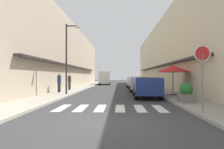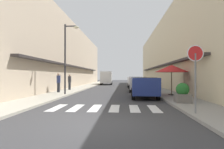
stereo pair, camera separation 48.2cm
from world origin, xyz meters
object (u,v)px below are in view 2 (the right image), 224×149
object	(u,v)px
delivery_van	(107,77)
pedestrian_walking_far	(59,82)
round_street_sign	(195,61)
cafe_umbrella	(172,69)
parked_car_near	(144,85)
parked_car_mid	(138,82)
parked_car_far	(135,81)
pedestrian_walking_near	(70,82)
planter_corner	(183,93)
street_lamp	(67,52)

from	to	relation	value
delivery_van	pedestrian_walking_far	world-z (taller)	delivery_van
round_street_sign	pedestrian_walking_far	distance (m)	12.81
delivery_van	cafe_umbrella	world-z (taller)	cafe_umbrella
parked_car_near	parked_car_mid	size ratio (longest dim) A/B	1.00
round_street_sign	parked_car_near	bearing A→B (deg)	101.64
parked_car_mid	cafe_umbrella	xyz separation A→B (m)	(2.19, -4.65, 1.21)
parked_car_far	pedestrian_walking_far	xyz separation A→B (m)	(-7.28, -8.26, 0.11)
pedestrian_walking_far	pedestrian_walking_near	bearing A→B (deg)	-95.72
parked_car_mid	parked_car_far	xyz separation A→B (m)	(0.00, 5.60, -0.00)
round_street_sign	planter_corner	xyz separation A→B (m)	(0.45, 3.20, -1.54)
round_street_sign	street_lamp	bearing A→B (deg)	133.33
parked_car_near	delivery_van	size ratio (longest dim) A/B	0.79
street_lamp	planter_corner	world-z (taller)	street_lamp
parked_car_mid	delivery_van	world-z (taller)	delivery_van
planter_corner	parked_car_mid	bearing A→B (deg)	101.25
parked_car_mid	round_street_sign	bearing A→B (deg)	-83.75
parked_car_near	pedestrian_walking_near	distance (m)	9.56
parked_car_mid	pedestrian_walking_far	xyz separation A→B (m)	(-7.28, -2.67, 0.11)
pedestrian_walking_near	planter_corner	bearing A→B (deg)	57.76
round_street_sign	street_lamp	size ratio (longest dim) A/B	0.47
street_lamp	round_street_sign	bearing A→B (deg)	-46.67
parked_car_far	delivery_van	xyz separation A→B (m)	(-4.60, 10.38, 0.48)
delivery_van	parked_car_near	bearing A→B (deg)	-77.99
parked_car_near	cafe_umbrella	distance (m)	2.70
cafe_umbrella	delivery_van	bearing A→B (deg)	108.22
parked_car_far	round_street_sign	distance (m)	17.78
street_lamp	pedestrian_walking_far	world-z (taller)	street_lamp
street_lamp	parked_car_near	bearing A→B (deg)	-12.64
cafe_umbrella	planter_corner	bearing A→B (deg)	-95.64
parked_car_near	parked_car_far	xyz separation A→B (m)	(-0.00, 11.27, -0.00)
street_lamp	pedestrian_walking_near	bearing A→B (deg)	103.56
parked_car_far	round_street_sign	bearing A→B (deg)	-85.72
parked_car_far	delivery_van	world-z (taller)	delivery_van
parked_car_mid	round_street_sign	distance (m)	12.23
parked_car_near	pedestrian_walking_far	bearing A→B (deg)	157.60
round_street_sign	delivery_van	bearing A→B (deg)	101.93
delivery_van	street_lamp	xyz separation A→B (m)	(-1.40, -20.30, 2.13)
street_lamp	pedestrian_walking_far	xyz separation A→B (m)	(-1.27, 1.65, -2.51)
cafe_umbrella	pedestrian_walking_far	world-z (taller)	cafe_umbrella
delivery_van	planter_corner	distance (m)	25.69
cafe_umbrella	pedestrian_walking_near	size ratio (longest dim) A/B	1.55
parked_car_mid	street_lamp	bearing A→B (deg)	-144.27
street_lamp	pedestrian_walking_near	xyz separation A→B (m)	(-1.19, 4.94, -2.55)
parked_car_mid	pedestrian_walking_near	distance (m)	7.22
round_street_sign	parked_car_far	bearing A→B (deg)	94.28
delivery_van	cafe_umbrella	size ratio (longest dim) A/B	2.15
parked_car_mid	pedestrian_walking_far	bearing A→B (deg)	-159.88
planter_corner	cafe_umbrella	bearing A→B (deg)	84.36
parked_car_mid	planter_corner	xyz separation A→B (m)	(1.77, -8.89, -0.30)
planter_corner	pedestrian_walking_far	world-z (taller)	pedestrian_walking_far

